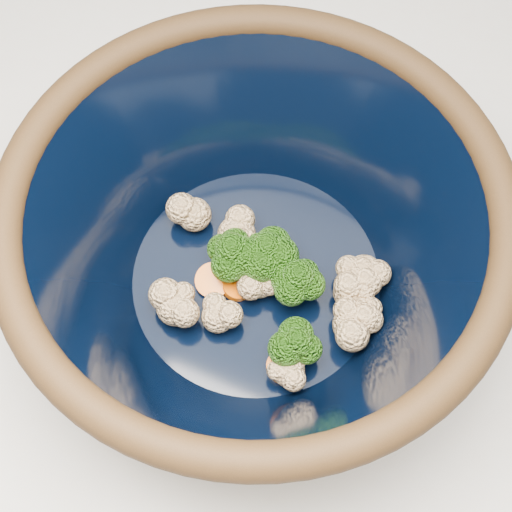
% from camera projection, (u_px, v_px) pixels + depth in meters
% --- Properties ---
extents(ground, '(3.00, 3.00, 0.00)m').
position_uv_depth(ground, '(250.00, 451.00, 1.46)').
color(ground, '#9E7A54').
rests_on(ground, ground).
extents(counter, '(1.20, 1.20, 0.90)m').
position_uv_depth(counter, '(248.00, 388.00, 1.05)').
color(counter, beige).
rests_on(counter, ground).
extents(mixing_bowl, '(0.46, 0.46, 0.16)m').
position_uv_depth(mixing_bowl, '(256.00, 247.00, 0.55)').
color(mixing_bowl, black).
rests_on(mixing_bowl, counter).
extents(vegetable_pile, '(0.19, 0.13, 0.05)m').
position_uv_depth(vegetable_pile, '(275.00, 281.00, 0.57)').
color(vegetable_pile, '#608442').
rests_on(vegetable_pile, mixing_bowl).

